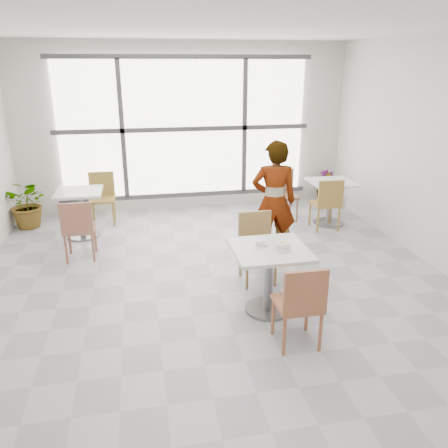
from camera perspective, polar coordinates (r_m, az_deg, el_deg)
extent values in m
plane|color=#9E9EA5|center=(5.44, -0.61, -8.89)|extent=(7.00, 7.00, 0.00)
plane|color=white|center=(4.79, -0.75, 24.45)|extent=(7.00, 7.00, 0.00)
plane|color=silver|center=(8.32, -5.08, 12.05)|extent=(6.00, 0.00, 6.00)
plane|color=silver|center=(1.84, 20.35, -18.86)|extent=(6.00, 0.00, 6.00)
cube|color=white|center=(8.26, -5.03, 12.00)|extent=(4.40, 0.04, 2.40)
cube|color=#3F3F42|center=(8.23, -5.01, 11.97)|extent=(4.60, 0.05, 0.08)
cube|color=#3F3F42|center=(8.19, -12.84, 11.52)|extent=(0.08, 0.05, 2.40)
cube|color=#3F3F42|center=(8.41, 2.63, 12.19)|extent=(0.08, 0.05, 2.40)
cube|color=#3F3F42|center=(8.48, -4.76, 3.78)|extent=(4.60, 0.05, 0.08)
cube|color=#3F3F42|center=(8.15, -5.28, 20.49)|extent=(4.60, 0.05, 0.08)
cube|color=silver|center=(4.82, 5.88, -3.31)|extent=(0.80, 0.80, 0.04)
cylinder|color=slate|center=(4.98, 5.73, -7.29)|extent=(0.10, 0.10, 0.71)
cylinder|color=slate|center=(5.14, 5.60, -10.66)|extent=(0.52, 0.52, 0.03)
cube|color=#A25D3D|center=(4.43, 9.33, -10.02)|extent=(0.42, 0.42, 0.04)
cube|color=#A25D3D|center=(4.16, 10.39, -8.53)|extent=(0.42, 0.04, 0.42)
cylinder|color=#A25D3D|center=(4.74, 10.51, -11.07)|extent=(0.04, 0.04, 0.41)
cylinder|color=#A25D3D|center=(4.46, 12.20, -13.35)|extent=(0.04, 0.04, 0.41)
cylinder|color=#A25D3D|center=(4.64, 6.27, -11.62)|extent=(0.04, 0.04, 0.41)
cylinder|color=#A25D3D|center=(4.35, 7.68, -14.02)|extent=(0.04, 0.04, 0.41)
cube|color=olive|center=(5.58, 4.36, -3.28)|extent=(0.42, 0.42, 0.04)
cube|color=olive|center=(5.66, 3.92, -0.40)|extent=(0.42, 0.04, 0.42)
cylinder|color=olive|center=(5.47, 2.96, -6.32)|extent=(0.04, 0.04, 0.41)
cylinder|color=olive|center=(5.79, 2.11, -4.79)|extent=(0.04, 0.04, 0.41)
cylinder|color=olive|center=(5.56, 6.58, -5.98)|extent=(0.04, 0.04, 0.41)
cylinder|color=olive|center=(5.87, 5.54, -4.49)|extent=(0.04, 0.04, 0.41)
cylinder|color=silver|center=(4.78, 7.42, -3.21)|extent=(0.21, 0.21, 0.01)
cylinder|color=silver|center=(4.77, 7.44, -2.76)|extent=(0.16, 0.16, 0.07)
torus|color=silver|center=(4.76, 7.46, -2.41)|extent=(0.16, 0.16, 0.01)
cylinder|color=#C4BB81|center=(4.77, 7.44, -2.78)|extent=(0.14, 0.14, 0.05)
cylinder|color=beige|center=(4.75, 7.88, -2.38)|extent=(0.03, 0.03, 0.02)
cylinder|color=beige|center=(4.75, 7.48, -2.44)|extent=(0.03, 0.03, 0.02)
cylinder|color=beige|center=(4.72, 7.54, -2.50)|extent=(0.03, 0.03, 0.02)
cylinder|color=beige|center=(4.77, 7.15, -2.25)|extent=(0.03, 0.03, 0.02)
cylinder|color=beige|center=(4.78, 7.90, -2.26)|extent=(0.03, 0.03, 0.02)
cylinder|color=#F0E79B|center=(4.76, 7.72, -2.44)|extent=(0.03, 0.03, 0.02)
cylinder|color=beige|center=(4.72, 7.73, -2.49)|extent=(0.03, 0.03, 0.02)
cylinder|color=beige|center=(4.76, 7.91, -2.44)|extent=(0.03, 0.03, 0.02)
cylinder|color=beige|center=(4.78, 7.78, -2.29)|extent=(0.03, 0.03, 0.01)
cylinder|color=beige|center=(4.76, 7.32, -2.37)|extent=(0.03, 0.03, 0.01)
cylinder|color=beige|center=(4.78, 7.44, -2.25)|extent=(0.03, 0.03, 0.02)
cylinder|color=#F6E19F|center=(4.76, 7.60, -2.28)|extent=(0.03, 0.03, 0.02)
cylinder|color=silver|center=(4.85, 4.55, -2.81)|extent=(0.13, 0.13, 0.01)
cylinder|color=silver|center=(4.83, 4.56, -2.44)|extent=(0.08, 0.08, 0.06)
torus|color=silver|center=(4.84, 5.05, -2.40)|extent=(0.05, 0.01, 0.05)
cylinder|color=black|center=(4.82, 4.57, -2.18)|extent=(0.07, 0.07, 0.00)
cube|color=#B0B0B5|center=(4.84, 5.18, -2.78)|extent=(0.09, 0.05, 0.00)
sphere|color=#B0B0B5|center=(4.86, 5.53, -2.67)|extent=(0.02, 0.02, 0.02)
imported|color=black|center=(6.13, 6.37, 2.85)|extent=(0.66, 0.48, 1.68)
cube|color=silver|center=(7.30, -18.05, 3.87)|extent=(0.70, 0.70, 0.04)
cylinder|color=slate|center=(7.40, -17.74, 1.08)|extent=(0.10, 0.10, 0.71)
cylinder|color=slate|center=(7.51, -17.47, -1.37)|extent=(0.52, 0.52, 0.03)
cube|color=white|center=(7.75, 13.57, 5.19)|extent=(0.70, 0.70, 0.04)
cylinder|color=slate|center=(7.85, 13.35, 2.54)|extent=(0.10, 0.10, 0.71)
cylinder|color=slate|center=(7.95, 13.16, 0.21)|extent=(0.52, 0.52, 0.03)
cube|color=#9A5B48|center=(6.56, -17.96, -0.64)|extent=(0.42, 0.42, 0.04)
cube|color=#9A5B48|center=(6.30, -18.36, 0.72)|extent=(0.42, 0.04, 0.42)
cylinder|color=#9A5B48|center=(6.78, -16.10, -1.81)|extent=(0.04, 0.04, 0.41)
cylinder|color=#9A5B48|center=(6.45, -16.33, -2.96)|extent=(0.04, 0.04, 0.41)
cylinder|color=#9A5B48|center=(6.83, -19.10, -1.99)|extent=(0.04, 0.04, 0.41)
cylinder|color=#9A5B48|center=(6.50, -19.49, -3.15)|extent=(0.04, 0.04, 0.41)
cube|color=olive|center=(7.87, -15.27, 3.01)|extent=(0.42, 0.42, 0.04)
cube|color=olive|center=(8.00, -15.34, 4.97)|extent=(0.42, 0.04, 0.42)
cylinder|color=olive|center=(7.79, -16.52, 0.96)|extent=(0.04, 0.04, 0.41)
cylinder|color=olive|center=(8.13, -16.32, 1.76)|extent=(0.04, 0.04, 0.41)
cylinder|color=olive|center=(7.76, -13.88, 1.13)|extent=(0.04, 0.04, 0.41)
cylinder|color=olive|center=(8.10, -13.79, 1.93)|extent=(0.04, 0.04, 0.41)
cube|color=olive|center=(7.56, 12.76, 2.52)|extent=(0.42, 0.42, 0.04)
cube|color=olive|center=(7.33, 13.47, 3.80)|extent=(0.42, 0.04, 0.42)
cylinder|color=olive|center=(7.85, 13.33, 1.41)|extent=(0.04, 0.04, 0.41)
cylinder|color=olive|center=(7.54, 14.41, 0.55)|extent=(0.04, 0.04, 0.41)
cylinder|color=olive|center=(7.71, 10.88, 1.26)|extent=(0.04, 0.04, 0.41)
cylinder|color=olive|center=(7.40, 11.89, 0.38)|extent=(0.04, 0.04, 0.41)
cube|color=#895B44|center=(7.88, 7.70, 3.55)|extent=(0.42, 0.42, 0.04)
cube|color=#895B44|center=(7.99, 7.35, 5.51)|extent=(0.42, 0.04, 0.42)
cylinder|color=#895B44|center=(7.73, 6.78, 1.52)|extent=(0.04, 0.04, 0.41)
cylinder|color=#895B44|center=(8.05, 6.02, 2.31)|extent=(0.04, 0.04, 0.41)
cylinder|color=#895B44|center=(7.84, 9.29, 1.67)|extent=(0.04, 0.04, 0.41)
cylinder|color=#895B44|center=(8.16, 8.44, 2.44)|extent=(0.04, 0.04, 0.41)
imported|color=#3A7D38|center=(8.12, -23.67, 2.43)|extent=(0.92, 0.86, 0.83)
imported|color=#4F713F|center=(8.95, 12.87, 4.54)|extent=(0.44, 0.44, 0.66)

